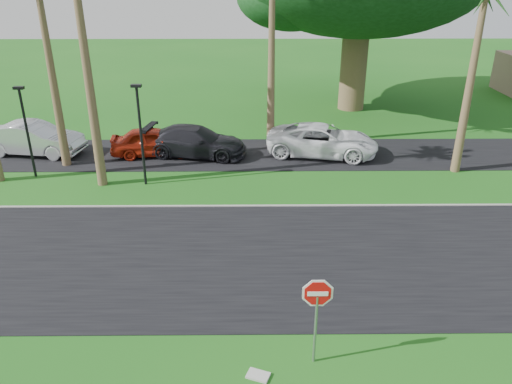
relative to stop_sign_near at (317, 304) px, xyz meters
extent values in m
plane|color=#195515|center=(-0.50, 3.00, -1.77)|extent=(120.00, 120.00, 0.00)
cube|color=black|center=(-0.50, 5.00, -1.76)|extent=(120.00, 8.00, 0.02)
cube|color=black|center=(-0.50, 15.50, -1.76)|extent=(120.00, 5.00, 0.02)
cube|color=gray|center=(-0.50, 9.05, -1.74)|extent=(120.00, 0.12, 0.06)
cylinder|color=gray|center=(0.00, 0.00, -0.77)|extent=(0.07, 0.07, 2.00)
cylinder|color=white|center=(0.00, 0.00, 0.33)|extent=(1.05, 0.02, 1.05)
cylinder|color=red|center=(0.00, 0.00, 0.33)|extent=(0.90, 0.02, 0.90)
cube|color=white|center=(0.00, 0.00, 0.33)|extent=(0.50, 0.02, 0.12)
cone|color=brown|center=(-11.00, 14.00, 2.73)|extent=(0.44, 0.44, 9.00)
cone|color=brown|center=(-8.50, 11.50, 3.98)|extent=(0.44, 0.44, 11.50)
cone|color=brown|center=(-0.50, 17.00, 2.98)|extent=(0.44, 0.44, 9.50)
cone|color=brown|center=(8.50, 13.00, 2.48)|extent=(0.44, 0.44, 8.50)
cylinder|color=brown|center=(5.50, 25.00, 1.23)|extent=(1.80, 1.80, 6.00)
cylinder|color=black|center=(-12.00, 12.50, 0.33)|extent=(0.12, 0.12, 4.20)
cube|color=black|center=(-12.00, 12.50, 2.51)|extent=(0.45, 0.25, 0.12)
cylinder|color=black|center=(-6.50, 11.50, 0.48)|extent=(0.12, 0.12, 4.50)
cube|color=black|center=(-6.50, 11.50, 2.81)|extent=(0.45, 0.25, 0.12)
imported|color=silver|center=(-13.18, 15.60, -0.91)|extent=(5.45, 2.63, 1.72)
imported|color=maroon|center=(-6.79, 15.40, -1.02)|extent=(4.60, 2.32, 1.50)
imported|color=black|center=(-4.55, 15.31, -0.99)|extent=(5.72, 3.14, 1.57)
imported|color=white|center=(2.20, 15.35, -0.96)|extent=(6.27, 3.83, 1.62)
cube|color=#A8A8A0|center=(-1.43, -0.52, -1.74)|extent=(0.64, 0.53, 0.06)
camera|label=1|loc=(-1.57, -9.85, 7.44)|focal=35.00mm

